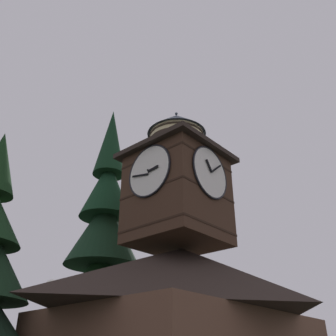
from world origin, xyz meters
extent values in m
pyramid|color=#2D231E|center=(0.02, -2.09, 5.77)|extent=(11.60, 8.90, 3.07)
cube|color=#422B1E|center=(0.44, -1.95, 9.57)|extent=(3.99, 3.99, 4.54)
cube|color=black|center=(0.44, -1.95, 7.85)|extent=(4.03, 4.03, 0.10)
cube|color=black|center=(0.44, -1.95, 9.55)|extent=(4.03, 4.03, 0.10)
cube|color=black|center=(0.44, -1.95, 11.25)|extent=(4.03, 4.03, 0.10)
cylinder|color=white|center=(0.44, 0.07, 10.46)|extent=(2.57, 0.10, 2.57)
torus|color=black|center=(0.44, 0.09, 10.46)|extent=(2.67, 0.10, 2.67)
cube|color=black|center=(0.62, 0.17, 10.73)|extent=(0.46, 0.04, 0.60)
cube|color=black|center=(0.03, 0.17, 10.80)|extent=(0.87, 0.04, 0.73)
sphere|color=black|center=(0.44, 0.18, 10.46)|extent=(0.10, 0.10, 0.10)
cylinder|color=white|center=(2.46, -1.95, 10.46)|extent=(0.10, 2.57, 2.57)
torus|color=black|center=(2.48, -1.95, 10.46)|extent=(0.10, 2.67, 2.67)
cube|color=black|center=(2.56, -1.63, 10.43)|extent=(0.04, 0.65, 0.19)
cube|color=black|center=(2.56, -2.47, 10.36)|extent=(0.04, 1.05, 0.28)
sphere|color=black|center=(2.57, -1.95, 10.46)|extent=(0.10, 0.10, 0.10)
cube|color=#2D231E|center=(0.44, -1.95, 11.97)|extent=(4.69, 4.69, 0.25)
cylinder|color=beige|center=(0.44, -1.95, 12.76)|extent=(2.87, 2.87, 1.33)
cylinder|color=#2D2319|center=(0.44, -1.95, 12.26)|extent=(2.93, 2.93, 0.10)
cylinder|color=#2D2319|center=(0.44, -1.95, 12.59)|extent=(2.93, 2.93, 0.10)
cylinder|color=#2D2319|center=(0.44, -1.95, 12.92)|extent=(2.93, 2.93, 0.10)
cylinder|color=#2D2319|center=(0.44, -1.95, 13.25)|extent=(2.93, 2.93, 0.10)
cone|color=#2D3847|center=(0.44, -1.95, 14.06)|extent=(3.17, 3.17, 1.27)
sphere|color=#384251|center=(0.44, -1.95, 14.79)|extent=(0.16, 0.16, 0.16)
cone|color=black|center=(0.37, -7.55, 3.97)|extent=(6.41, 6.41, 4.67)
cone|color=#143216|center=(0.37, -7.55, 6.29)|extent=(5.30, 5.30, 3.69)
cone|color=#15301D|center=(0.37, -7.55, 9.28)|extent=(4.19, 4.19, 4.05)
cone|color=#12321C|center=(0.37, -7.55, 11.95)|extent=(3.08, 3.08, 3.78)
cone|color=#12311B|center=(0.37, -7.55, 15.27)|extent=(1.98, 1.98, 4.78)
sphere|color=silver|center=(-16.79, -39.24, 12.30)|extent=(2.07, 2.07, 2.07)
ellipsoid|color=black|center=(-3.52, -5.28, 17.18)|extent=(0.25, 0.26, 0.13)
cube|color=black|center=(-3.62, -5.37, 17.18)|extent=(0.30, 0.30, 0.10)
cube|color=black|center=(-3.42, -5.19, 17.18)|extent=(0.30, 0.30, 0.10)
camera|label=1|loc=(14.09, 9.49, 2.18)|focal=41.67mm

